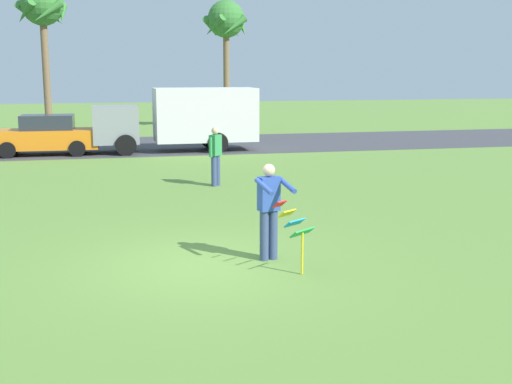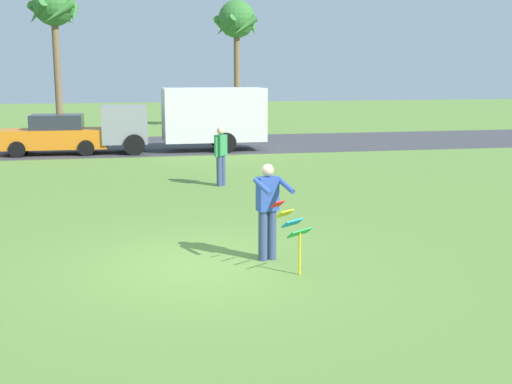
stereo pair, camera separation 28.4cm
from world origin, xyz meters
The scene contains 9 objects.
ground_plane centered at (0.00, 0.00, 0.00)m, with size 120.00×120.00×0.00m, color olive.
road_strip centered at (0.00, 18.84, 0.01)m, with size 120.00×8.00×0.01m, color #424247.
person_kite_flyer centered at (1.12, 0.07, 0.95)m, with size 0.65×0.74×1.73m.
kite_held centered at (1.35, -0.75, 0.81)m, with size 0.66×0.73×1.19m.
parked_car_orange centered at (-3.98, 16.43, 0.77)m, with size 4.25×1.92×1.60m.
parked_truck_grey_van centered at (1.64, 16.44, 1.41)m, with size 6.72×2.17×2.62m.
palm_tree_right_near centered at (-4.45, 24.51, 6.29)m, with size 2.58×2.71×7.64m.
palm_tree_centre_far centered at (5.31, 26.78, 5.94)m, with size 2.58×2.71×7.26m.
person_walker_near centered at (1.46, 7.84, 0.93)m, with size 0.42×0.44×1.73m.
Camera 2 is at (-1.37, -10.94, 3.33)m, focal length 45.95 mm.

